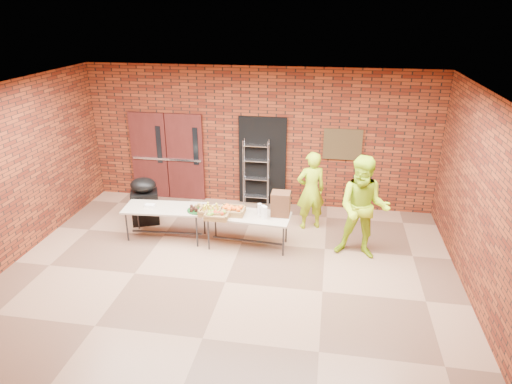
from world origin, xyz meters
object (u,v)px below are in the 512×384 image
volunteer_woman (311,191)px  volunteer_man (363,208)px  table_right (248,218)px  coffee_dispenser (281,204)px  covered_grill (145,200)px  table_left (165,210)px  wire_rack (256,173)px

volunteer_woman → volunteer_man: volunteer_man is taller
table_right → coffee_dispenser: (0.62, 0.11, 0.29)m
coffee_dispenser → covered_grill: bearing=169.4°
table_left → coffee_dispenser: bearing=-3.0°
covered_grill → volunteer_woman: 3.56m
volunteer_man → volunteer_woman: bearing=142.9°
coffee_dispenser → volunteer_woman: volunteer_woman is taller
wire_rack → coffee_dispenser: (0.79, -1.87, 0.10)m
coffee_dispenser → covered_grill: 3.08m
table_left → volunteer_woman: size_ratio=0.99×
wire_rack → table_right: 2.00m
coffee_dispenser → volunteer_man: (1.53, -0.13, 0.08)m
table_left → volunteer_man: 3.86m
volunteer_woman → covered_grill: bearing=-16.1°
table_right → covered_grill: size_ratio=1.63×
wire_rack → coffee_dispenser: wire_rack is taller
coffee_dispenser → volunteer_man: 1.54m
table_left → volunteer_man: bearing=-5.3°
table_left → covered_grill: covered_grill is taller
table_right → coffee_dispenser: bearing=13.9°
wire_rack → coffee_dispenser: bearing=-66.6°
coffee_dispenser → table_left: bearing=-179.0°
wire_rack → table_left: bearing=-128.1°
table_left → coffee_dispenser: 2.34m
table_left → table_right: (1.70, -0.07, 0.00)m
wire_rack → volunteer_man: (2.32, -2.01, 0.18)m
wire_rack → covered_grill: (-2.21, -1.31, -0.29)m
table_left → volunteer_man: (3.85, -0.09, 0.37)m
wire_rack → table_left: wire_rack is taller
table_right → volunteer_man: size_ratio=0.85×
wire_rack → volunteer_woman: 1.64m
wire_rack → coffee_dispenser: size_ratio=3.44×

